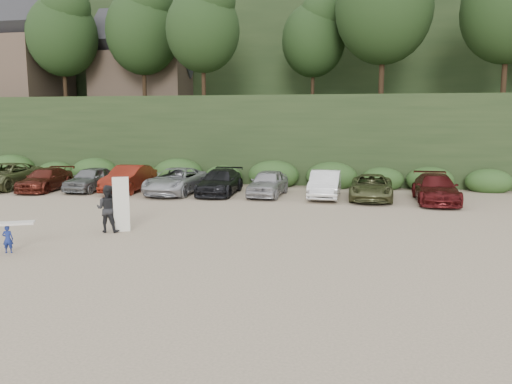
# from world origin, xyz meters

# --- Properties ---
(ground) EXTENTS (120.00, 120.00, 0.00)m
(ground) POSITION_xyz_m (0.00, 0.00, 0.00)
(ground) COLOR tan
(ground) RESTS_ON ground
(hillside_backdrop) EXTENTS (90.00, 41.50, 28.00)m
(hillside_backdrop) POSITION_xyz_m (-0.26, 35.93, 11.22)
(hillside_backdrop) COLOR black
(hillside_backdrop) RESTS_ON ground
(parked_cars) EXTENTS (33.76, 5.99, 1.62)m
(parked_cars) POSITION_xyz_m (-5.63, 10.01, 0.75)
(parked_cars) COLOR #B4B4B9
(parked_cars) RESTS_ON ground
(child_surfer) EXTENTS (1.77, 1.18, 1.04)m
(child_surfer) POSITION_xyz_m (-5.25, -3.64, 0.70)
(child_surfer) COLOR navy
(child_surfer) RESTS_ON ground
(adult_surfer) EXTENTS (1.40, 0.80, 2.22)m
(adult_surfer) POSITION_xyz_m (-3.38, -0.12, 0.96)
(adult_surfer) COLOR black
(adult_surfer) RESTS_ON ground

